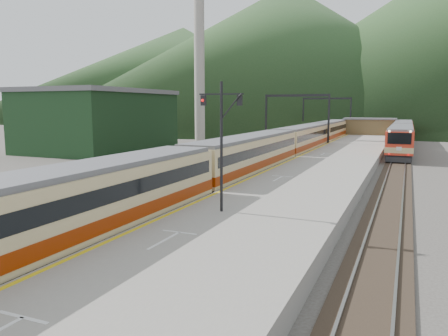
% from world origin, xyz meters
% --- Properties ---
extents(track_main, '(2.60, 200.00, 0.23)m').
position_xyz_m(track_main, '(0.00, 40.00, 0.07)').
color(track_main, black).
rests_on(track_main, ground).
extents(track_far, '(2.60, 200.00, 0.23)m').
position_xyz_m(track_far, '(-5.00, 40.00, 0.07)').
color(track_far, black).
rests_on(track_far, ground).
extents(track_second, '(2.60, 200.00, 0.23)m').
position_xyz_m(track_second, '(11.50, 40.00, 0.07)').
color(track_second, black).
rests_on(track_second, ground).
extents(platform, '(8.00, 100.00, 1.00)m').
position_xyz_m(platform, '(5.60, 38.00, 0.50)').
color(platform, gray).
rests_on(platform, ground).
extents(gantry_near, '(9.55, 0.25, 8.00)m').
position_xyz_m(gantry_near, '(-2.85, 55.00, 5.59)').
color(gantry_near, black).
rests_on(gantry_near, ground).
extents(gantry_far, '(9.55, 0.25, 8.00)m').
position_xyz_m(gantry_far, '(-2.85, 80.00, 5.59)').
color(gantry_far, black).
rests_on(gantry_far, ground).
extents(warehouse, '(14.50, 20.50, 8.60)m').
position_xyz_m(warehouse, '(-28.00, 42.00, 4.32)').
color(warehouse, black).
rests_on(warehouse, ground).
extents(smokestack, '(1.80, 1.80, 30.00)m').
position_xyz_m(smokestack, '(-22.00, 62.00, 15.00)').
color(smokestack, '#9E998E').
rests_on(smokestack, ground).
extents(station_shed, '(9.40, 4.40, 3.10)m').
position_xyz_m(station_shed, '(5.60, 78.00, 2.57)').
color(station_shed, brown).
rests_on(station_shed, platform).
extents(hill_a, '(180.00, 180.00, 60.00)m').
position_xyz_m(hill_a, '(-40.00, 190.00, 30.00)').
color(hill_a, '#274B22').
rests_on(hill_a, ground).
extents(hill_d, '(200.00, 200.00, 55.00)m').
position_xyz_m(hill_d, '(-120.00, 240.00, 27.50)').
color(hill_d, '#274B22').
rests_on(hill_d, ground).
extents(main_train, '(3.04, 83.39, 3.72)m').
position_xyz_m(main_train, '(0.00, 36.69, 2.09)').
color(main_train, tan).
rests_on(main_train, track_main).
extents(second_train, '(2.90, 39.53, 3.54)m').
position_xyz_m(second_train, '(11.50, 61.51, 2.00)').
color(second_train, red).
rests_on(second_train, track_second).
extents(signal_mast, '(2.19, 0.48, 6.36)m').
position_xyz_m(signal_mast, '(3.95, 11.29, 4.90)').
color(signal_mast, black).
rests_on(signal_mast, platform).
extents(short_signal_a, '(0.25, 0.20, 2.27)m').
position_xyz_m(short_signal_a, '(-2.19, 3.66, 1.46)').
color(short_signal_a, black).
rests_on(short_signal_a, ground).
extents(short_signal_b, '(0.24, 0.20, 2.27)m').
position_xyz_m(short_signal_b, '(-2.13, 31.58, 1.46)').
color(short_signal_b, black).
rests_on(short_signal_b, ground).
extents(short_signal_c, '(0.27, 0.24, 2.27)m').
position_xyz_m(short_signal_c, '(-7.05, 20.70, 1.46)').
color(short_signal_c, black).
rests_on(short_signal_c, ground).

